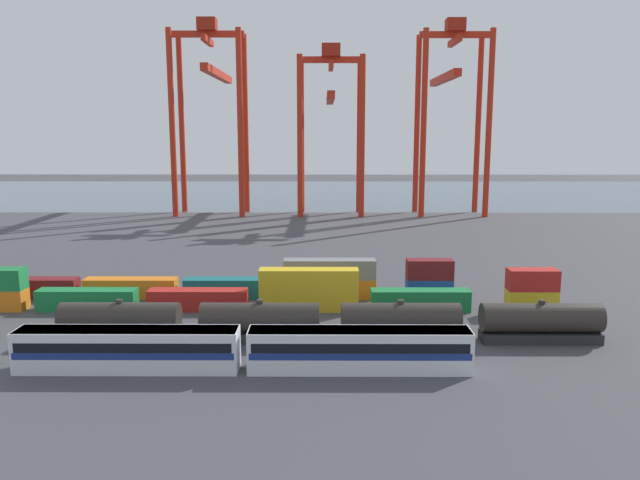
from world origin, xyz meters
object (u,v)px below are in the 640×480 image
object	(u,v)px
passenger_train	(243,348)
gantry_crane_west	(211,97)
shipping_container_3	(198,300)
freight_tank_row	(330,322)
gantry_crane_central	(331,113)
shipping_container_12	(330,288)
gantry_crane_east	(451,99)
shipping_container_10	(131,288)
shipping_container_11	(230,288)
shipping_container_14	(429,288)

from	to	relation	value
passenger_train	gantry_crane_west	size ratio (longest dim) A/B	0.82
passenger_train	shipping_container_3	world-z (taller)	passenger_train
freight_tank_row	gantry_crane_west	world-z (taller)	gantry_crane_west
gantry_crane_central	shipping_container_12	bearing A→B (deg)	-90.74
passenger_train	gantry_crane_central	xyz separation A→B (m)	(9.30, 113.86, 24.68)
passenger_train	freight_tank_row	size ratio (longest dim) A/B	0.74
passenger_train	gantry_crane_east	size ratio (longest dim) A/B	0.82
freight_tank_row	shipping_container_10	distance (m)	31.43
shipping_container_10	gantry_crane_central	size ratio (longest dim) A/B	0.27
shipping_container_11	shipping_container_12	size ratio (longest dim) A/B	1.00
shipping_container_12	gantry_crane_west	xyz separation A→B (m)	(-30.75, 89.19, 29.80)
shipping_container_10	shipping_container_11	xyz separation A→B (m)	(13.17, 0.00, 0.00)
shipping_container_10	shipping_container_12	world-z (taller)	same
shipping_container_10	shipping_container_11	size ratio (longest dim) A/B	1.00
shipping_container_11	shipping_container_14	bearing A→B (deg)	0.00
shipping_container_10	gantry_crane_east	xyz separation A→B (m)	(59.37, 88.38, 29.20)
gantry_crane_central	shipping_container_3	bearing A→B (deg)	-100.46
freight_tank_row	shipping_container_11	world-z (taller)	freight_tank_row
shipping_container_12	gantry_crane_east	size ratio (longest dim) A/B	0.24
shipping_container_10	gantry_crane_east	size ratio (longest dim) A/B	0.24
gantry_crane_central	gantry_crane_west	bearing A→B (deg)	178.92
passenger_train	gantry_crane_east	bearing A→B (deg)	70.08
shipping_container_11	gantry_crane_central	bearing A→B (deg)	80.82
shipping_container_10	gantry_crane_west	bearing A→B (deg)	92.83
shipping_container_3	shipping_container_12	size ratio (longest dim) A/B	1.00
shipping_container_10	shipping_container_11	world-z (taller)	same
shipping_container_14	gantry_crane_central	bearing A→B (deg)	97.73
freight_tank_row	shipping_container_10	size ratio (longest dim) A/B	4.65
gantry_crane_central	gantry_crane_east	world-z (taller)	gantry_crane_east
passenger_train	gantry_crane_west	xyz separation A→B (m)	(-22.60, 114.46, 28.96)
gantry_crane_east	shipping_container_12	bearing A→B (deg)	-110.50
shipping_container_11	shipping_container_12	xyz separation A→B (m)	(13.17, 0.00, 0.00)
shipping_container_14	gantry_crane_east	world-z (taller)	gantry_crane_east
freight_tank_row	shipping_container_11	distance (m)	21.70
shipping_container_14	gantry_crane_central	xyz separation A→B (m)	(-12.02, 88.59, 25.52)
freight_tank_row	gantry_crane_east	distance (m)	114.34
shipping_container_3	shipping_container_10	world-z (taller)	same
shipping_container_3	shipping_container_12	bearing A→B (deg)	19.59
shipping_container_10	gantry_crane_east	distance (m)	110.41
gantry_crane_west	shipping_container_14	bearing A→B (deg)	-63.79
gantry_crane_west	freight_tank_row	bearing A→B (deg)	-73.95
gantry_crane_central	gantry_crane_east	xyz separation A→B (m)	(31.89, -0.20, 3.68)
shipping_container_12	gantry_crane_east	world-z (taller)	gantry_crane_east
gantry_crane_west	shipping_container_10	bearing A→B (deg)	-87.17
shipping_container_3	gantry_crane_east	world-z (taller)	gantry_crane_east
shipping_container_3	shipping_container_14	size ratio (longest dim) A/B	2.00
shipping_container_14	shipping_container_11	bearing A→B (deg)	180.00
gantry_crane_east	shipping_container_11	bearing A→B (deg)	-117.60
shipping_container_11	gantry_crane_east	world-z (taller)	gantry_crane_east
freight_tank_row	shipping_container_12	distance (m)	17.33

